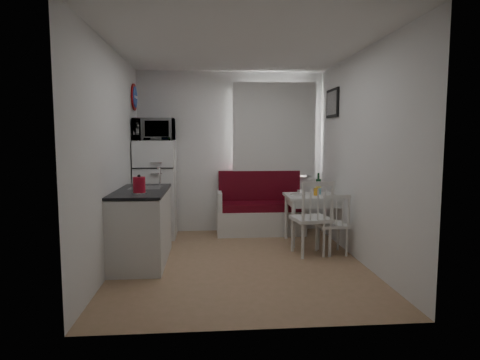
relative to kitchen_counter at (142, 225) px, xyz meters
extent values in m
cube|color=#A17E55|center=(1.20, -0.16, -0.46)|extent=(3.00, 3.50, 0.02)
cube|color=white|center=(1.20, -0.16, 2.14)|extent=(3.00, 3.50, 0.02)
cube|color=white|center=(1.20, 1.59, 0.84)|extent=(3.00, 0.02, 2.60)
cube|color=white|center=(1.20, -1.91, 0.84)|extent=(3.00, 0.02, 2.60)
cube|color=white|center=(-0.30, -0.16, 0.84)|extent=(0.02, 3.50, 2.60)
cube|color=white|center=(2.70, -0.16, 0.84)|extent=(0.02, 3.50, 2.60)
cube|color=silver|center=(1.90, 1.56, 1.17)|extent=(1.22, 0.06, 1.47)
cube|color=white|center=(1.90, 1.49, 1.22)|extent=(1.35, 0.02, 1.50)
cube|color=silver|center=(0.00, -0.01, -0.03)|extent=(0.60, 1.30, 0.86)
cube|color=black|center=(0.00, -0.01, 0.43)|extent=(0.62, 1.32, 0.03)
cube|color=#99999E|center=(0.02, 0.24, 0.39)|extent=(0.40, 0.40, 0.10)
cylinder|color=silver|center=(0.18, 0.42, 0.57)|extent=(0.02, 0.02, 0.26)
cylinder|color=#1A439D|center=(-0.27, 1.29, 1.69)|extent=(0.03, 0.40, 0.40)
cube|color=black|center=(2.67, 0.94, 1.59)|extent=(0.04, 0.52, 0.42)
cube|color=silver|center=(1.66, 1.32, -0.26)|extent=(1.40, 0.54, 0.39)
cube|color=#5D0916|center=(1.66, 1.32, 0.00)|extent=(1.33, 0.49, 0.13)
cube|color=#5D0916|center=(1.66, 1.53, 0.30)|extent=(1.33, 0.11, 0.49)
cube|color=silver|center=(2.42, 0.70, 0.23)|extent=(0.96, 0.68, 0.04)
cube|color=silver|center=(2.42, 0.70, 0.16)|extent=(0.86, 0.58, 0.11)
cylinder|color=silver|center=(2.42, 0.70, -0.12)|extent=(0.06, 0.06, 0.67)
cube|color=silver|center=(2.17, 0.13, 0.02)|extent=(0.53, 0.51, 0.04)
cube|color=silver|center=(2.17, -0.06, 0.29)|extent=(0.44, 0.12, 0.49)
cube|color=silver|center=(2.45, 0.13, -0.07)|extent=(0.40, 0.38, 0.04)
cube|color=silver|center=(2.45, -0.03, 0.15)|extent=(0.36, 0.06, 0.40)
cube|color=white|center=(0.02, 1.24, 0.29)|extent=(0.60, 0.60, 1.50)
imported|color=white|center=(0.02, 1.19, 1.21)|extent=(0.60, 0.41, 0.33)
cylinder|color=#AF0E23|center=(0.05, -0.43, 0.55)|extent=(0.16, 0.16, 0.22)
cylinder|color=#F5A928|center=(2.37, 0.65, 0.31)|extent=(0.06, 0.06, 0.10)
cylinder|color=#7DC3D4|center=(2.45, 0.75, 0.30)|extent=(0.06, 0.06, 0.09)
cylinder|color=white|center=(2.12, 0.72, 0.26)|extent=(0.22, 0.22, 0.02)
camera|label=1|loc=(0.82, -4.97, 1.08)|focal=30.00mm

